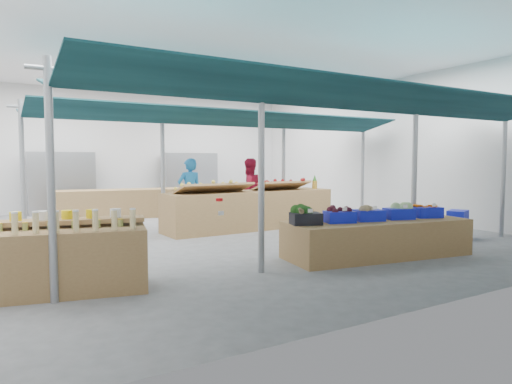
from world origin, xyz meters
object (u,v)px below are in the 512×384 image
bottle_shelf (72,257)px  crate_stack (457,224)px  fruit_counter (250,210)px  vendor_left (190,193)px  vendor_right (249,190)px  veg_counter (377,238)px

bottle_shelf → crate_stack: bearing=12.8°
fruit_counter → vendor_left: 1.68m
fruit_counter → bottle_shelf: bearing=-145.0°
vendor_right → veg_counter: bearing=85.0°
bottle_shelf → crate_stack: 8.15m
bottle_shelf → veg_counter: size_ratio=0.60×
veg_counter → vendor_left: (-1.49, 5.22, 0.57)m
bottle_shelf → veg_counter: 5.18m
veg_counter → bottle_shelf: bearing=-176.5°
bottle_shelf → fruit_counter: size_ratio=0.45×
veg_counter → vendor_right: vendor_right is taller
veg_counter → vendor_left: 5.46m
vendor_right → crate_stack: bearing=117.8°
vendor_left → fruit_counter: bearing=135.9°
crate_stack → vendor_right: bearing=119.5°
veg_counter → vendor_left: vendor_left is taller
vendor_right → vendor_left: bearing=-1.6°
bottle_shelf → vendor_left: 5.99m
fruit_counter → crate_stack: bearing=-49.7°
crate_stack → vendor_left: vendor_left is taller
crate_stack → vendor_left: (-4.48, 4.75, 0.59)m
fruit_counter → crate_stack: 4.91m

